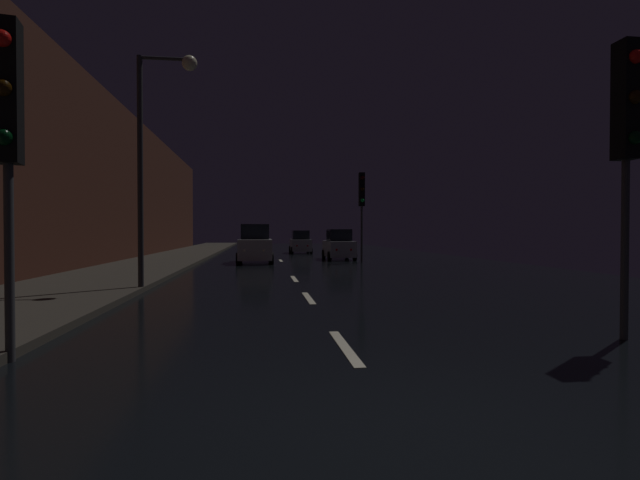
{
  "coord_description": "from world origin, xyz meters",
  "views": [
    {
      "loc": [
        -1.27,
        -3.97,
        1.74
      ],
      "look_at": [
        1.78,
        19.83,
        1.33
      ],
      "focal_mm": 26.51,
      "sensor_mm": 36.0,
      "label": 1
    }
  ],
  "objects": [
    {
      "name": "ground",
      "position": [
        0.0,
        24.5,
        -0.01
      ],
      "size": [
        25.97,
        84.0,
        0.02
      ],
      "primitive_type": "cube",
      "color": "black"
    },
    {
      "name": "streetlamp_overhead",
      "position": [
        -4.21,
        10.22,
        4.59
      ],
      "size": [
        1.7,
        0.44,
        6.88
      ],
      "color": "#2D2D30",
      "rests_on": "ground"
    },
    {
      "name": "lane_centerline",
      "position": [
        0.0,
        12.32,
        0.01
      ],
      "size": [
        0.16,
        23.77,
        0.01
      ],
      "color": "beige",
      "rests_on": "ground"
    },
    {
      "name": "sidewalk_left",
      "position": [
        -6.78,
        24.5,
        0.07
      ],
      "size": [
        4.4,
        84.0,
        0.15
      ],
      "primitive_type": "cube",
      "color": "#38332B",
      "rests_on": "ground"
    },
    {
      "name": "traffic_light_near_right",
      "position": [
        4.58,
        2.94,
        3.48
      ],
      "size": [
        0.31,
        0.46,
        4.8
      ],
      "rotation": [
        0.0,
        0.0,
        -1.57
      ],
      "color": "#38383A",
      "rests_on": "ground"
    },
    {
      "name": "car_distant_taillights",
      "position": [
        2.04,
        34.41,
        0.85
      ],
      "size": [
        1.7,
        3.68,
        1.85
      ],
      "rotation": [
        0.0,
        0.0,
        1.57
      ],
      "color": "#A5A8AD",
      "rests_on": "ground"
    },
    {
      "name": "car_approaching_headlights",
      "position": [
        -1.52,
        22.9,
        0.99
      ],
      "size": [
        1.99,
        4.31,
        2.17
      ],
      "rotation": [
        0.0,
        0.0,
        -1.57
      ],
      "color": "silver",
      "rests_on": "ground"
    },
    {
      "name": "traffic_light_far_right",
      "position": [
        4.48,
        22.28,
        3.73
      ],
      "size": [
        0.31,
        0.46,
        5.1
      ],
      "rotation": [
        0.0,
        0.0,
        -1.58
      ],
      "color": "#38383A",
      "rests_on": "ground"
    },
    {
      "name": "building_facade_left",
      "position": [
        -9.38,
        21.0,
        4.49
      ],
      "size": [
        0.8,
        63.0,
        8.99
      ],
      "primitive_type": "cube",
      "color": "#472319",
      "rests_on": "ground"
    },
    {
      "name": "traffic_light_near_left",
      "position": [
        -4.58,
        2.77,
        3.27
      ],
      "size": [
        0.36,
        0.48,
        4.55
      ],
      "rotation": [
        0.0,
        0.0,
        -1.39
      ],
      "color": "#38383A",
      "rests_on": "ground"
    },
    {
      "name": "car_parked_right_far",
      "position": [
        3.68,
        25.38,
        0.87
      ],
      "size": [
        1.75,
        3.78,
        1.9
      ],
      "rotation": [
        0.0,
        0.0,
        1.57
      ],
      "color": "#A5A8AD",
      "rests_on": "ground"
    }
  ]
}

